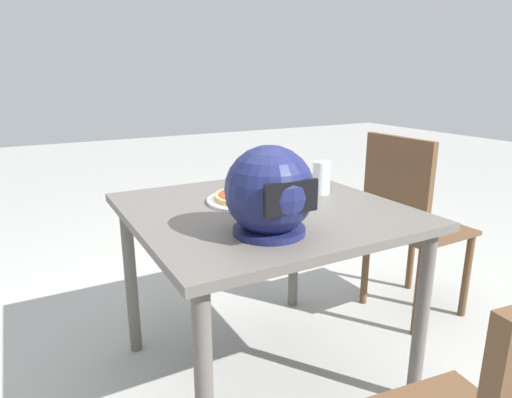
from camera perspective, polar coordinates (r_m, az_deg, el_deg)
ground_plane at (r=1.93m, az=0.87°, el=-21.37°), size 14.00×14.00×0.00m
dining_table at (r=1.63m, az=0.95°, el=-3.92°), size 0.94×0.93×0.70m
pizza_plate at (r=1.67m, az=-0.93°, el=-0.16°), size 0.31×0.31×0.01m
pizza at (r=1.66m, az=-1.00°, el=0.46°), size 0.26×0.26×0.05m
motorcycle_helmet at (r=1.30m, az=1.76°, el=0.86°), size 0.27×0.27×0.27m
drinking_glass at (r=1.78m, az=8.40°, el=2.72°), size 0.07×0.07×0.13m
chair_side at (r=2.22m, az=18.93°, el=-2.33°), size 0.41×0.41×0.90m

